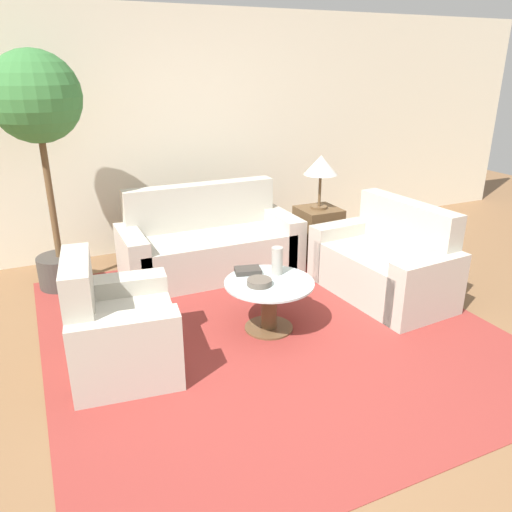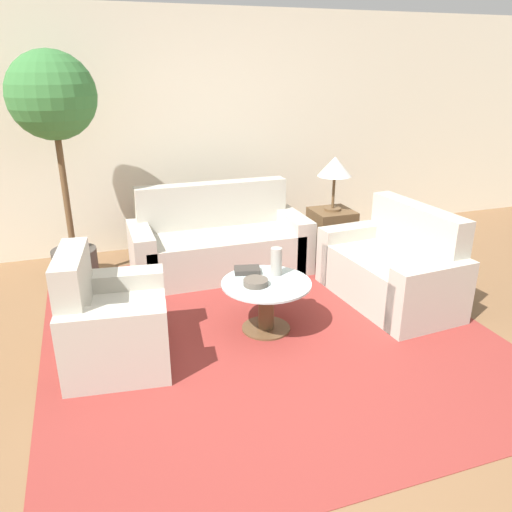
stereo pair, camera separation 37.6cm
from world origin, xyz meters
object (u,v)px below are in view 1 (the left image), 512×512
object	(u,v)px
armchair	(115,332)
potted_plant	(38,118)
vase	(277,261)
loveseat	(387,265)
coffee_table	(269,299)
bowl	(259,282)
table_lamp	(321,167)
sofa_main	(209,245)
book_stack	(248,271)

from	to	relation	value
armchair	potted_plant	distance (m)	2.11
vase	loveseat	bearing A→B (deg)	1.98
coffee_table	bowl	size ratio (longest dim) A/B	3.69
armchair	coffee_table	bearing A→B (deg)	-80.72
armchair	bowl	distance (m)	1.13
armchair	table_lamp	world-z (taller)	table_lamp
armchair	potted_plant	bearing A→B (deg)	15.31
coffee_table	bowl	bearing A→B (deg)	-166.13
vase	bowl	xyz separation A→B (m)	(-0.22, -0.14, -0.09)
sofa_main	potted_plant	size ratio (longest dim) A/B	0.82
loveseat	table_lamp	world-z (taller)	table_lamp
sofa_main	table_lamp	size ratio (longest dim) A/B	3.11
armchair	book_stack	size ratio (longest dim) A/B	3.94
coffee_table	vase	bearing A→B (deg)	42.60
loveseat	table_lamp	size ratio (longest dim) A/B	2.38
bowl	book_stack	distance (m)	0.26
coffee_table	book_stack	xyz separation A→B (m)	(-0.08, 0.23, 0.17)
coffee_table	potted_plant	world-z (taller)	potted_plant
armchair	table_lamp	bearing A→B (deg)	-54.68
potted_plant	bowl	xyz separation A→B (m)	(1.35, -1.63, -1.14)
potted_plant	book_stack	size ratio (longest dim) A/B	9.09
sofa_main	bowl	distance (m)	1.38
loveseat	book_stack	world-z (taller)	loveseat
vase	book_stack	size ratio (longest dim) A/B	0.97
sofa_main	book_stack	bearing A→B (deg)	-92.59
loveseat	bowl	xyz separation A→B (m)	(-1.38, -0.18, 0.16)
sofa_main	table_lamp	world-z (taller)	table_lamp
coffee_table	table_lamp	distance (m)	1.89
sofa_main	armchair	size ratio (longest dim) A/B	1.90
loveseat	bowl	bearing A→B (deg)	-86.94
armchair	potted_plant	world-z (taller)	potted_plant
table_lamp	book_stack	xyz separation A→B (m)	(-1.29, -1.02, -0.57)
book_stack	bowl	bearing A→B (deg)	-79.64
sofa_main	table_lamp	distance (m)	1.44
table_lamp	coffee_table	bearing A→B (deg)	-134.04
coffee_table	potted_plant	distance (m)	2.53
loveseat	vase	size ratio (longest dim) A/B	5.93
loveseat	potted_plant	world-z (taller)	potted_plant
bowl	loveseat	bearing A→B (deg)	7.45
armchair	coffee_table	size ratio (longest dim) A/B	1.31
bowl	potted_plant	bearing A→B (deg)	129.73
vase	bowl	distance (m)	0.28
table_lamp	potted_plant	distance (m)	2.74
loveseat	bowl	size ratio (longest dim) A/B	7.03
sofa_main	bowl	xyz separation A→B (m)	(-0.06, -1.37, 0.16)
sofa_main	table_lamp	xyz separation A→B (m)	(1.24, -0.09, 0.73)
armchair	loveseat	bearing A→B (deg)	-78.21
armchair	vase	distance (m)	1.37
sofa_main	book_stack	distance (m)	1.12
sofa_main	book_stack	world-z (taller)	sofa_main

